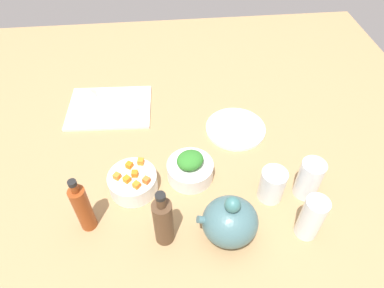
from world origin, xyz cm
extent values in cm
cube|color=#A17E52|center=(0.00, 0.00, 1.50)|extent=(190.00, 190.00, 3.00)
cube|color=silver|center=(29.07, -26.56, 3.50)|extent=(32.23, 25.48, 1.00)
cylinder|color=white|center=(-16.82, -10.10, 3.60)|extent=(21.35, 21.35, 1.20)
cylinder|color=white|center=(1.53, 9.32, 5.91)|extent=(14.44, 14.44, 5.82)
cylinder|color=white|center=(19.27, 12.20, 6.04)|extent=(14.73, 14.73, 6.08)
ellipsoid|color=#43696E|center=(-7.04, 30.46, 9.43)|extent=(15.09, 14.41, 12.87)
sphere|color=#386D6D|center=(-7.04, 30.46, 17.56)|extent=(4.22, 4.22, 4.22)
cylinder|color=#43696E|center=(-0.63, 30.46, 11.04)|extent=(5.38, 2.00, 3.93)
cylinder|color=#503723|center=(10.52, 29.83, 10.93)|extent=(5.21, 5.21, 15.85)
cylinder|color=#503723|center=(10.52, 29.83, 20.53)|extent=(2.34, 2.34, 3.37)
cylinder|color=black|center=(10.52, 29.83, 22.82)|extent=(2.60, 2.60, 1.20)
cylinder|color=#8A3A15|center=(31.71, 23.72, 11.16)|extent=(4.41, 4.41, 16.32)
cylinder|color=#8A3A15|center=(31.71, 23.72, 20.72)|extent=(1.98, 1.98, 2.79)
cylinder|color=black|center=(31.71, 23.72, 22.72)|extent=(2.20, 2.20, 1.20)
cylinder|color=white|center=(-32.58, 18.98, 9.63)|extent=(6.98, 6.98, 13.27)
cylinder|color=white|center=(-21.66, 19.13, 8.41)|extent=(7.53, 7.53, 10.82)
cylinder|color=white|center=(-28.58, 32.02, 10.26)|extent=(6.20, 6.20, 14.52)
cube|color=orange|center=(18.28, 12.09, 9.98)|extent=(1.98, 1.98, 1.80)
cube|color=orange|center=(23.47, 12.51, 9.98)|extent=(2.51, 2.51, 1.80)
cube|color=orange|center=(17.71, 16.30, 9.98)|extent=(2.54, 2.54, 1.80)
cube|color=orange|center=(19.97, 8.64, 9.98)|extent=(2.48, 2.48, 1.80)
cube|color=orange|center=(16.52, 7.56, 9.98)|extent=(2.14, 2.14, 1.80)
cube|color=orange|center=(20.55, 13.93, 9.98)|extent=(2.55, 2.55, 1.80)
cube|color=orange|center=(14.87, 14.87, 9.98)|extent=(2.52, 2.52, 1.80)
ellipsoid|color=#2F7728|center=(1.53, 9.32, 10.94)|extent=(11.02, 10.67, 4.24)
cube|color=#F9F4CC|center=(-18.51, -14.02, 5.30)|extent=(2.74, 2.74, 2.20)
cube|color=white|center=(-18.83, -8.64, 5.30)|extent=(3.11, 3.11, 2.20)
cube|color=white|center=(-13.51, -12.74, 5.30)|extent=(3.04, 3.04, 2.20)
cube|color=white|center=(-21.20, -11.63, 5.30)|extent=(2.41, 2.41, 2.20)
cube|color=silver|center=(-15.34, -9.50, 5.30)|extent=(3.02, 3.02, 2.20)
cube|color=white|center=(-15.30, -5.71, 5.30)|extent=(2.70, 2.70, 2.20)
pyramid|color=beige|center=(24.67, -26.74, 5.10)|extent=(6.13, 6.01, 2.21)
pyramid|color=beige|center=(18.86, -21.29, 5.02)|extent=(6.03, 5.88, 2.03)
pyramid|color=beige|center=(36.90, -34.09, 5.51)|extent=(6.95, 7.11, 3.02)
pyramid|color=beige|center=(36.33, -27.92, 5.53)|extent=(4.94, 5.15, 3.05)
camera|label=1|loc=(7.80, 76.35, 89.88)|focal=32.08mm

